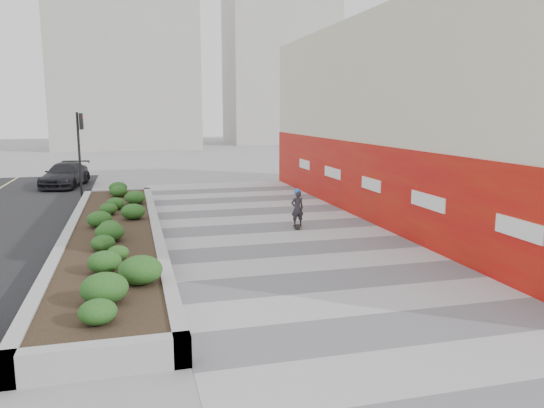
{
  "coord_description": "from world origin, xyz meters",
  "views": [
    {
      "loc": [
        -4.84,
        -10.3,
        4.23
      ],
      "look_at": [
        -0.23,
        6.97,
        1.1
      ],
      "focal_mm": 35.0,
      "sensor_mm": 36.0,
      "label": 1
    }
  ],
  "objects_px": {
    "traffic_signal_near": "(80,142)",
    "skateboarder": "(297,208)",
    "planter": "(113,232)",
    "car_dark": "(65,175)"
  },
  "relations": [
    {
      "from": "skateboarder",
      "to": "car_dark",
      "type": "distance_m",
      "value": 16.71
    },
    {
      "from": "planter",
      "to": "traffic_signal_near",
      "type": "xyz_separation_m",
      "value": [
        -1.73,
        10.5,
        2.34
      ]
    },
    {
      "from": "planter",
      "to": "car_dark",
      "type": "height_order",
      "value": "car_dark"
    },
    {
      "from": "traffic_signal_near",
      "to": "skateboarder",
      "type": "relative_size",
      "value": 2.86
    },
    {
      "from": "planter",
      "to": "skateboarder",
      "type": "relative_size",
      "value": 12.27
    },
    {
      "from": "car_dark",
      "to": "skateboarder",
      "type": "bearing_deg",
      "value": -44.55
    },
    {
      "from": "traffic_signal_near",
      "to": "car_dark",
      "type": "xyz_separation_m",
      "value": [
        -1.27,
        4.12,
        -2.09
      ]
    },
    {
      "from": "planter",
      "to": "car_dark",
      "type": "bearing_deg",
      "value": 101.59
    },
    {
      "from": "traffic_signal_near",
      "to": "car_dark",
      "type": "relative_size",
      "value": 0.91
    },
    {
      "from": "traffic_signal_near",
      "to": "car_dark",
      "type": "distance_m",
      "value": 4.79
    }
  ]
}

